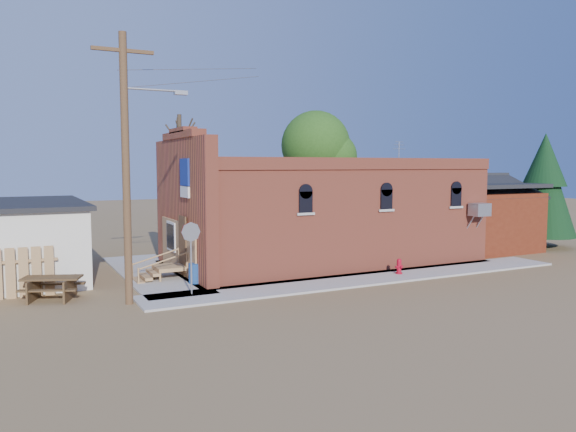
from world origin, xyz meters
name	(u,v)px	position (x,y,z in m)	size (l,w,h in m)	color
ground	(353,287)	(0.00, 0.00, 0.00)	(120.00, 120.00, 0.00)	brown
sidewalk_south	(371,278)	(1.50, 0.90, 0.04)	(19.00, 2.20, 0.08)	#9E9991
sidewalk_west	(152,273)	(-6.30, 6.00, 0.04)	(2.60, 10.00, 0.08)	#9E9991
brick_bar	(319,214)	(1.64, 5.49, 2.34)	(16.40, 7.97, 6.30)	#BF533A
red_shed	(471,208)	(11.50, 5.50, 2.27)	(5.40, 6.40, 4.30)	#511B0E
utility_pole	(127,162)	(-8.14, 1.20, 4.77)	(3.12, 0.26, 9.00)	#4E311F
tree_bare_near	(180,142)	(-3.00, 13.00, 5.96)	(2.80, 2.80, 7.65)	#493B2A
tree_leafy	(316,146)	(6.00, 13.50, 5.93)	(4.40, 4.40, 8.15)	#493B2A
evergreen_tree	(544,182)	(15.50, 4.00, 3.71)	(3.60, 3.60, 6.50)	#493B2A
fire_hydrant	(399,266)	(3.01, 1.01, 0.40)	(0.36, 0.34, 0.65)	#9E091B
stop_sign	(191,239)	(-5.98, 1.34, 2.07)	(0.70, 0.13, 2.59)	#96969B
trash_barrel	(195,273)	(-5.30, 3.10, 0.47)	(0.51, 0.51, 0.78)	navy
picnic_table	(52,285)	(-10.48, 3.00, 0.53)	(2.33, 2.06, 0.81)	#4A351D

